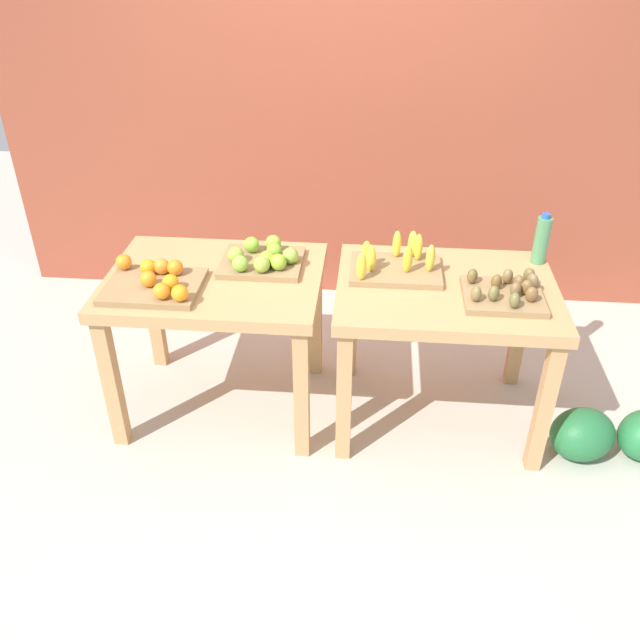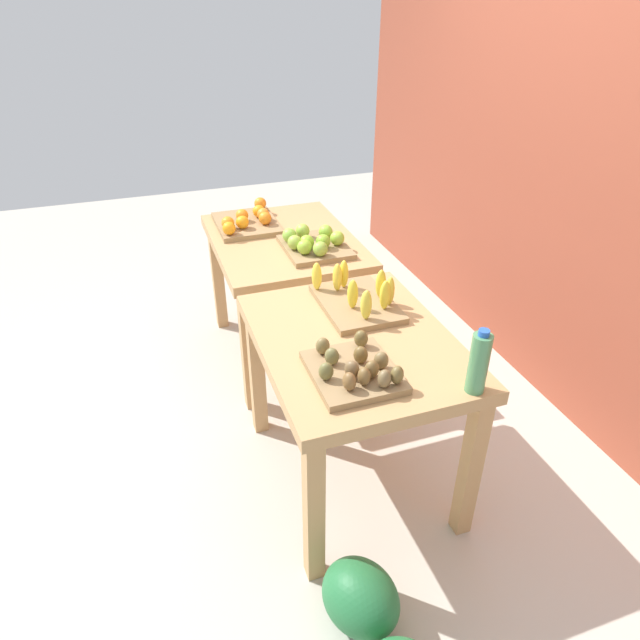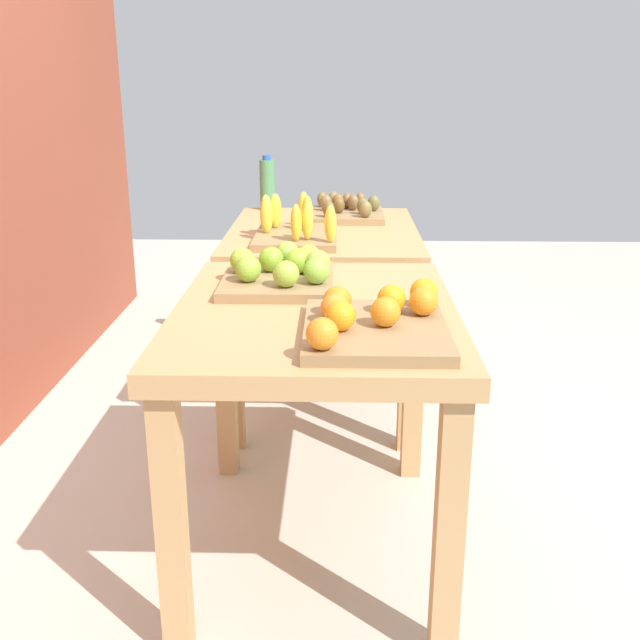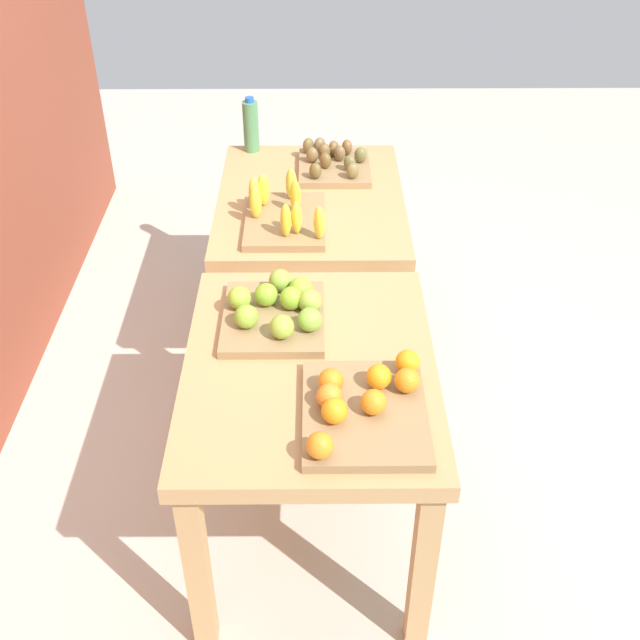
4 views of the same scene
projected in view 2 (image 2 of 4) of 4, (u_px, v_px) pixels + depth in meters
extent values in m
plane|color=beige|center=(314.00, 403.00, 3.24)|extent=(8.00, 8.00, 0.00)
cube|color=brown|center=(568.00, 115.00, 2.83)|extent=(4.40, 0.12, 3.00)
cube|color=tan|center=(284.00, 243.00, 3.30)|extent=(1.04, 0.80, 0.06)
cube|color=tan|center=(218.00, 278.00, 3.78)|extent=(0.07, 0.07, 0.74)
cube|color=tan|center=(248.00, 352.00, 3.04)|extent=(0.07, 0.07, 0.74)
cube|color=tan|center=(314.00, 264.00, 3.97)|extent=(0.07, 0.07, 0.74)
cube|color=tan|center=(365.00, 330.00, 3.23)|extent=(0.07, 0.07, 0.74)
cube|color=tan|center=(355.00, 344.00, 2.39)|extent=(1.04, 0.80, 0.06)
cube|color=tan|center=(257.00, 373.00, 2.88)|extent=(0.07, 0.07, 0.74)
cube|color=tan|center=(314.00, 511.00, 2.13)|extent=(0.07, 0.07, 0.74)
cube|color=tan|center=(379.00, 349.00, 3.06)|extent=(0.07, 0.07, 0.74)
cube|color=tan|center=(471.00, 468.00, 2.32)|extent=(0.07, 0.07, 0.74)
cube|color=#95774D|center=(247.00, 224.00, 3.43)|extent=(0.44, 0.36, 0.03)
sphere|color=orange|center=(228.00, 223.00, 3.30)|extent=(0.11, 0.11, 0.08)
sphere|color=orange|center=(263.00, 214.00, 3.42)|extent=(0.10, 0.10, 0.08)
sphere|color=orange|center=(242.00, 215.00, 3.40)|extent=(0.10, 0.10, 0.08)
sphere|color=orange|center=(229.00, 228.00, 3.23)|extent=(0.11, 0.11, 0.08)
sphere|color=orange|center=(265.00, 218.00, 3.36)|extent=(0.09, 0.09, 0.08)
sphere|color=orange|center=(259.00, 211.00, 3.46)|extent=(0.10, 0.10, 0.08)
sphere|color=orange|center=(260.00, 203.00, 3.58)|extent=(0.09, 0.09, 0.08)
sphere|color=orange|center=(242.00, 222.00, 3.31)|extent=(0.09, 0.09, 0.08)
cube|color=#95774D|center=(315.00, 247.00, 3.13)|extent=(0.40, 0.34, 0.03)
sphere|color=#8ABD37|center=(326.00, 232.00, 3.18)|extent=(0.09, 0.09, 0.08)
sphere|color=#8FBC33|center=(305.00, 247.00, 3.00)|extent=(0.10, 0.10, 0.08)
sphere|color=#88BC2F|center=(307.00, 242.00, 3.05)|extent=(0.09, 0.09, 0.08)
sphere|color=#92B83D|center=(303.00, 231.00, 3.19)|extent=(0.11, 0.11, 0.08)
sphere|color=#83B22E|center=(323.00, 242.00, 3.06)|extent=(0.11, 0.11, 0.08)
sphere|color=#86BC3F|center=(290.00, 235.00, 3.14)|extent=(0.10, 0.10, 0.08)
sphere|color=#8CB33E|center=(320.00, 249.00, 2.98)|extent=(0.11, 0.11, 0.08)
sphere|color=#92B13E|center=(295.00, 242.00, 3.05)|extent=(0.11, 0.11, 0.08)
sphere|color=#95C138|center=(337.00, 238.00, 3.10)|extent=(0.09, 0.09, 0.08)
cube|color=#95774D|center=(356.00, 304.00, 2.59)|extent=(0.44, 0.32, 0.03)
ellipsoid|color=yellow|center=(317.00, 276.00, 2.64)|extent=(0.07, 0.06, 0.14)
ellipsoid|color=yellow|center=(385.00, 295.00, 2.49)|extent=(0.05, 0.06, 0.14)
ellipsoid|color=yellow|center=(390.00, 291.00, 2.52)|extent=(0.07, 0.06, 0.14)
ellipsoid|color=yellow|center=(381.00, 284.00, 2.58)|extent=(0.05, 0.06, 0.14)
ellipsoid|color=yellow|center=(353.00, 294.00, 2.49)|extent=(0.07, 0.06, 0.14)
ellipsoid|color=yellow|center=(366.00, 305.00, 2.41)|extent=(0.06, 0.07, 0.14)
ellipsoid|color=yellow|center=(337.00, 277.00, 2.63)|extent=(0.05, 0.05, 0.14)
ellipsoid|color=yellow|center=(344.00, 274.00, 2.66)|extent=(0.05, 0.05, 0.14)
cube|color=#95774D|center=(353.00, 372.00, 2.14)|extent=(0.36, 0.32, 0.03)
ellipsoid|color=brown|center=(361.00, 355.00, 2.15)|extent=(0.07, 0.07, 0.07)
ellipsoid|color=brown|center=(381.00, 360.00, 2.12)|extent=(0.07, 0.07, 0.07)
ellipsoid|color=olive|center=(323.00, 346.00, 2.20)|extent=(0.05, 0.06, 0.07)
ellipsoid|color=brown|center=(372.00, 369.00, 2.07)|extent=(0.06, 0.06, 0.07)
ellipsoid|color=brown|center=(352.00, 369.00, 2.07)|extent=(0.07, 0.07, 0.07)
ellipsoid|color=brown|center=(364.00, 376.00, 2.04)|extent=(0.07, 0.06, 0.07)
ellipsoid|color=brown|center=(361.00, 339.00, 2.25)|extent=(0.07, 0.07, 0.07)
ellipsoid|color=brown|center=(332.00, 356.00, 2.14)|extent=(0.07, 0.07, 0.07)
ellipsoid|color=brown|center=(349.00, 381.00, 2.01)|extent=(0.06, 0.06, 0.07)
ellipsoid|color=brown|center=(384.00, 379.00, 2.03)|extent=(0.07, 0.07, 0.07)
ellipsoid|color=brown|center=(326.00, 371.00, 2.06)|extent=(0.05, 0.06, 0.07)
ellipsoid|color=brown|center=(397.00, 375.00, 2.04)|extent=(0.07, 0.07, 0.07)
cylinder|color=#4C8C59|center=(478.00, 364.00, 2.01)|extent=(0.07, 0.07, 0.24)
cylinder|color=blue|center=(484.00, 333.00, 1.95)|extent=(0.04, 0.04, 0.02)
ellipsoid|color=#246C39|center=(360.00, 597.00, 2.09)|extent=(0.39, 0.36, 0.26)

